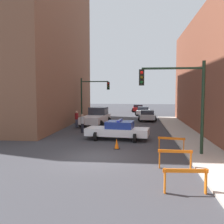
# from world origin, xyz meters

# --- Properties ---
(ground_plane) EXTENTS (120.00, 120.00, 0.00)m
(ground_plane) POSITION_xyz_m (0.00, 0.00, 0.00)
(ground_plane) COLOR #38383D
(sidewalk_right) EXTENTS (2.40, 44.00, 0.12)m
(sidewalk_right) POSITION_xyz_m (6.20, 0.00, 0.06)
(sidewalk_right) COLOR #B2ADA3
(sidewalk_right) RESTS_ON ground_plane
(building_corner_left) EXTENTS (14.00, 20.00, 20.48)m
(building_corner_left) POSITION_xyz_m (-12.00, 14.00, 10.24)
(building_corner_left) COLOR brown
(building_corner_left) RESTS_ON ground_plane
(traffic_light_near) EXTENTS (3.64, 0.35, 5.20)m
(traffic_light_near) POSITION_xyz_m (4.73, 1.01, 3.53)
(traffic_light_near) COLOR black
(traffic_light_near) RESTS_ON sidewalk_right
(traffic_light_far) EXTENTS (3.44, 0.35, 5.20)m
(traffic_light_far) POSITION_xyz_m (-3.30, 15.67, 3.40)
(traffic_light_far) COLOR black
(traffic_light_far) RESTS_ON ground_plane
(police_car) EXTENTS (4.89, 2.72, 1.52)m
(police_car) POSITION_xyz_m (0.80, 5.31, 0.72)
(police_car) COLOR white
(police_car) RESTS_ON ground_plane
(white_truck) EXTENTS (3.02, 5.59, 1.90)m
(white_truck) POSITION_xyz_m (-2.18, 13.08, 0.91)
(white_truck) COLOR silver
(white_truck) RESTS_ON ground_plane
(parked_car_near) EXTENTS (2.35, 4.35, 1.31)m
(parked_car_near) POSITION_xyz_m (3.43, 17.96, 0.67)
(parked_car_near) COLOR silver
(parked_car_near) RESTS_ON ground_plane
(parked_car_mid) EXTENTS (2.49, 4.42, 1.31)m
(parked_car_mid) POSITION_xyz_m (3.04, 24.95, 0.67)
(parked_car_mid) COLOR silver
(parked_car_mid) RESTS_ON ground_plane
(parked_car_far) EXTENTS (2.29, 4.31, 1.31)m
(parked_car_far) POSITION_xyz_m (2.23, 31.57, 0.67)
(parked_car_far) COLOR maroon
(parked_car_far) RESTS_ON ground_plane
(pedestrian_crossing) EXTENTS (0.49, 0.49, 1.66)m
(pedestrian_crossing) POSITION_xyz_m (-2.56, 8.03, 0.86)
(pedestrian_crossing) COLOR black
(pedestrian_crossing) RESTS_ON ground_plane
(pedestrian_corner) EXTENTS (0.46, 0.46, 1.66)m
(pedestrian_corner) POSITION_xyz_m (-3.92, 11.35, 0.86)
(pedestrian_corner) COLOR #474C66
(pedestrian_corner) RESTS_ON ground_plane
(barrier_front) EXTENTS (1.60, 0.26, 0.90)m
(barrier_front) POSITION_xyz_m (4.02, -4.46, 0.62)
(barrier_front) COLOR orange
(barrier_front) RESTS_ON ground_plane
(barrier_mid) EXTENTS (1.60, 0.18, 0.90)m
(barrier_mid) POSITION_xyz_m (4.07, -1.56, 0.62)
(barrier_mid) COLOR orange
(barrier_mid) RESTS_ON ground_plane
(barrier_back) EXTENTS (1.58, 0.44, 0.90)m
(barrier_back) POSITION_xyz_m (4.32, 1.72, 0.62)
(barrier_back) COLOR orange
(barrier_back) RESTS_ON ground_plane
(traffic_cone) EXTENTS (0.36, 0.36, 0.66)m
(traffic_cone) POSITION_xyz_m (0.98, 2.20, 0.32)
(traffic_cone) COLOR black
(traffic_cone) RESTS_ON ground_plane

